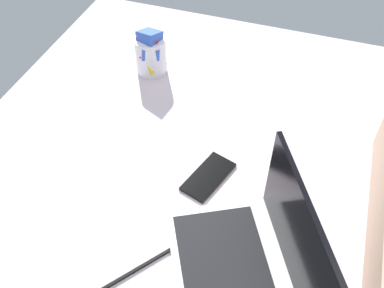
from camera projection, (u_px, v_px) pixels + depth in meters
bed_mattress at (207, 282)px, 95.58cm from camera, size 180.00×140.00×18.00cm
laptop at (250, 265)px, 83.79cm from camera, size 39.94×35.82×23.00cm
snack_cup at (151, 54)px, 127.28cm from camera, size 9.35×9.57×14.21cm
cell_phone at (208, 177)px, 103.60cm from camera, size 15.40×10.74×0.80cm
charger_cable at (137, 269)px, 87.65cm from camera, size 13.86×10.82×0.60cm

